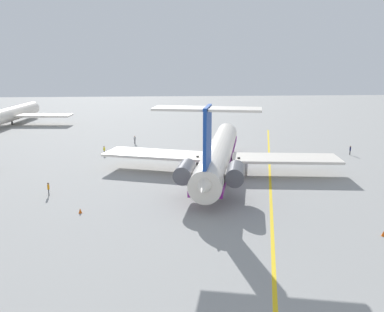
{
  "coord_description": "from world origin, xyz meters",
  "views": [
    {
      "loc": [
        -56.46,
        17.29,
        16.34
      ],
      "look_at": [
        2.49,
        12.87,
        2.75
      ],
      "focal_mm": 38.3,
      "sensor_mm": 36.0,
      "label": 1
    }
  ],
  "objects_px": {
    "safety_cone_nose": "(384,233)",
    "safety_cone_wingtip": "(80,211)",
    "ground_crew_starboard": "(104,149)",
    "main_jetliner": "(218,154)",
    "ground_crew_near_tail": "(350,149)",
    "ground_crew_portside": "(48,187)",
    "airliner_mid_right": "(13,114)",
    "ground_crew_near_nose": "(135,139)"
  },
  "relations": [
    {
      "from": "ground_crew_portside",
      "to": "ground_crew_near_tail",
      "type": "bearing_deg",
      "value": 178.7
    },
    {
      "from": "ground_crew_near_nose",
      "to": "ground_crew_portside",
      "type": "height_order",
      "value": "ground_crew_near_nose"
    },
    {
      "from": "airliner_mid_right",
      "to": "ground_crew_portside",
      "type": "bearing_deg",
      "value": -153.21
    },
    {
      "from": "ground_crew_portside",
      "to": "ground_crew_starboard",
      "type": "height_order",
      "value": "ground_crew_portside"
    },
    {
      "from": "ground_crew_near_nose",
      "to": "ground_crew_near_tail",
      "type": "bearing_deg",
      "value": -107.28
    },
    {
      "from": "airliner_mid_right",
      "to": "ground_crew_near_tail",
      "type": "bearing_deg",
      "value": -115.79
    },
    {
      "from": "ground_crew_portside",
      "to": "safety_cone_wingtip",
      "type": "xyz_separation_m",
      "value": [
        -6.56,
        -5.11,
        -0.78
      ]
    },
    {
      "from": "ground_crew_near_tail",
      "to": "ground_crew_starboard",
      "type": "distance_m",
      "value": 44.33
    },
    {
      "from": "ground_crew_starboard",
      "to": "safety_cone_nose",
      "type": "bearing_deg",
      "value": -8.45
    },
    {
      "from": "main_jetliner",
      "to": "ground_crew_near_nose",
      "type": "distance_m",
      "value": 28.62
    },
    {
      "from": "ground_crew_near_tail",
      "to": "ground_crew_portside",
      "type": "bearing_deg",
      "value": 21.87
    },
    {
      "from": "safety_cone_wingtip",
      "to": "ground_crew_portside",
      "type": "bearing_deg",
      "value": 37.9
    },
    {
      "from": "ground_crew_portside",
      "to": "ground_crew_starboard",
      "type": "xyz_separation_m",
      "value": [
        22.76,
        -3.89,
        -0.01
      ]
    },
    {
      "from": "ground_crew_portside",
      "to": "ground_crew_starboard",
      "type": "distance_m",
      "value": 23.09
    },
    {
      "from": "ground_crew_near_nose",
      "to": "ground_crew_starboard",
      "type": "relative_size",
      "value": 1.02
    },
    {
      "from": "safety_cone_nose",
      "to": "ground_crew_starboard",
      "type": "bearing_deg",
      "value": 39.8
    },
    {
      "from": "ground_crew_near_nose",
      "to": "ground_crew_starboard",
      "type": "height_order",
      "value": "ground_crew_near_nose"
    },
    {
      "from": "main_jetliner",
      "to": "safety_cone_wingtip",
      "type": "relative_size",
      "value": 72.46
    },
    {
      "from": "ground_crew_starboard",
      "to": "main_jetliner",
      "type": "bearing_deg",
      "value": 2.6
    },
    {
      "from": "ground_crew_near_nose",
      "to": "safety_cone_nose",
      "type": "relative_size",
      "value": 3.08
    },
    {
      "from": "ground_crew_near_nose",
      "to": "safety_cone_wingtip",
      "type": "relative_size",
      "value": 3.08
    },
    {
      "from": "ground_crew_starboard",
      "to": "airliner_mid_right",
      "type": "bearing_deg",
      "value": 168.2
    },
    {
      "from": "safety_cone_nose",
      "to": "airliner_mid_right",
      "type": "bearing_deg",
      "value": 38.12
    },
    {
      "from": "main_jetliner",
      "to": "ground_crew_near_tail",
      "type": "height_order",
      "value": "main_jetliner"
    },
    {
      "from": "safety_cone_nose",
      "to": "safety_cone_wingtip",
      "type": "xyz_separation_m",
      "value": [
        8.47,
        30.28,
        0.0
      ]
    },
    {
      "from": "ground_crew_near_tail",
      "to": "safety_cone_nose",
      "type": "bearing_deg",
      "value": 69.58
    },
    {
      "from": "airliner_mid_right",
      "to": "ground_crew_near_nose",
      "type": "distance_m",
      "value": 45.63
    },
    {
      "from": "ground_crew_near_nose",
      "to": "ground_crew_near_tail",
      "type": "height_order",
      "value": "ground_crew_near_nose"
    },
    {
      "from": "ground_crew_near_tail",
      "to": "ground_crew_portside",
      "type": "height_order",
      "value": "ground_crew_near_tail"
    },
    {
      "from": "ground_crew_near_nose",
      "to": "ground_crew_portside",
      "type": "xyz_separation_m",
      "value": [
        -32.7,
        8.74,
        -0.02
      ]
    },
    {
      "from": "ground_crew_near_nose",
      "to": "safety_cone_wingtip",
      "type": "bearing_deg",
      "value": 175.94
    },
    {
      "from": "ground_crew_near_tail",
      "to": "safety_cone_nose",
      "type": "height_order",
      "value": "ground_crew_near_tail"
    },
    {
      "from": "main_jetliner",
      "to": "ground_crew_starboard",
      "type": "height_order",
      "value": "main_jetliner"
    },
    {
      "from": "ground_crew_portside",
      "to": "safety_cone_nose",
      "type": "relative_size",
      "value": 3.04
    },
    {
      "from": "airliner_mid_right",
      "to": "safety_cone_nose",
      "type": "relative_size",
      "value": 58.9
    },
    {
      "from": "ground_crew_portside",
      "to": "safety_cone_wingtip",
      "type": "height_order",
      "value": "ground_crew_portside"
    },
    {
      "from": "ground_crew_portside",
      "to": "safety_cone_wingtip",
      "type": "distance_m",
      "value": 8.35
    },
    {
      "from": "safety_cone_wingtip",
      "to": "ground_crew_starboard",
      "type": "bearing_deg",
      "value": 2.38
    },
    {
      "from": "ground_crew_near_tail",
      "to": "safety_cone_nose",
      "type": "distance_m",
      "value": 36.83
    },
    {
      "from": "ground_crew_near_tail",
      "to": "safety_cone_nose",
      "type": "relative_size",
      "value": 3.05
    },
    {
      "from": "ground_crew_near_tail",
      "to": "ground_crew_portside",
      "type": "distance_m",
      "value": 51.92
    },
    {
      "from": "main_jetliner",
      "to": "safety_cone_wingtip",
      "type": "distance_m",
      "value": 22.61
    }
  ]
}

